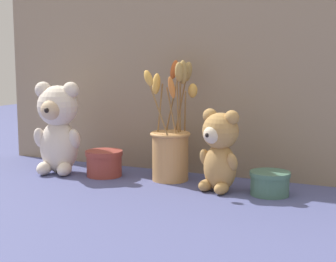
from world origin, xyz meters
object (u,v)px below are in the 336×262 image
flower_vase (171,144)px  decorative_tin_short (104,163)px  decorative_tin_tall (270,183)px  teddy_bear_large (57,126)px  teddy_bear_medium (220,149)px

flower_vase → decorative_tin_short: size_ratio=3.12×
decorative_tin_tall → decorative_tin_short: size_ratio=0.94×
flower_vase → teddy_bear_large: bearing=-169.6°
decorative_tin_short → teddy_bear_large: bearing=-169.7°
teddy_bear_large → flower_vase: 0.34m
teddy_bear_medium → decorative_tin_short: (-0.35, 0.02, -0.07)m
teddy_bear_medium → decorative_tin_short: 0.36m
teddy_bear_large → decorative_tin_tall: (0.61, 0.02, -0.11)m
teddy_bear_medium → flower_vase: flower_vase is taller
teddy_bear_large → teddy_bear_medium: teddy_bear_large is taller
flower_vase → decorative_tin_short: 0.20m
decorative_tin_tall → teddy_bear_large: bearing=-178.1°
teddy_bear_medium → decorative_tin_tall: 0.15m
teddy_bear_large → decorative_tin_short: (0.14, 0.03, -0.10)m
teddy_bear_medium → decorative_tin_tall: teddy_bear_medium is taller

